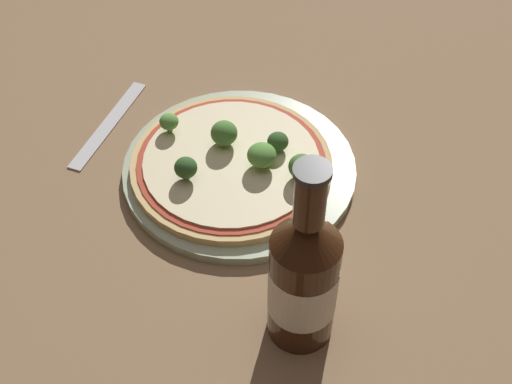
# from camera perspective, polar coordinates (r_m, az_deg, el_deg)

# --- Properties ---
(ground_plane) EXTENTS (3.00, 3.00, 0.00)m
(ground_plane) POSITION_cam_1_polar(r_m,az_deg,el_deg) (0.85, -0.12, 2.10)
(ground_plane) COLOR #846647
(plate) EXTENTS (0.27, 0.27, 0.01)m
(plate) POSITION_cam_1_polar(r_m,az_deg,el_deg) (0.84, -1.33, 1.84)
(plate) COLOR #A3B293
(plate) RESTS_ON ground_plane
(pizza) EXTENTS (0.24, 0.24, 0.01)m
(pizza) POSITION_cam_1_polar(r_m,az_deg,el_deg) (0.83, -1.98, 2.28)
(pizza) COLOR tan
(pizza) RESTS_ON plate
(broccoli_floret_0) EXTENTS (0.03, 0.03, 0.03)m
(broccoli_floret_0) POSITION_cam_1_polar(r_m,az_deg,el_deg) (0.80, 3.73, 2.09)
(broccoli_floret_0) COLOR #89A866
(broccoli_floret_0) RESTS_ON pizza
(broccoli_floret_1) EXTENTS (0.03, 0.03, 0.03)m
(broccoli_floret_1) POSITION_cam_1_polar(r_m,az_deg,el_deg) (0.81, 0.46, 2.97)
(broccoli_floret_1) COLOR #89A866
(broccoli_floret_1) RESTS_ON pizza
(broccoli_floret_2) EXTENTS (0.03, 0.03, 0.03)m
(broccoli_floret_2) POSITION_cam_1_polar(r_m,az_deg,el_deg) (0.83, -2.57, 4.72)
(broccoli_floret_2) COLOR #89A866
(broccoli_floret_2) RESTS_ON pizza
(broccoli_floret_3) EXTENTS (0.02, 0.02, 0.02)m
(broccoli_floret_3) POSITION_cam_1_polar(r_m,az_deg,el_deg) (0.83, 1.76, 4.05)
(broccoli_floret_3) COLOR #89A866
(broccoli_floret_3) RESTS_ON pizza
(broccoli_floret_4) EXTENTS (0.03, 0.03, 0.03)m
(broccoli_floret_4) POSITION_cam_1_polar(r_m,az_deg,el_deg) (0.80, -5.64, 1.93)
(broccoli_floret_4) COLOR #89A866
(broccoli_floret_4) RESTS_ON pizza
(broccoli_floret_5) EXTENTS (0.02, 0.02, 0.02)m
(broccoli_floret_5) POSITION_cam_1_polar(r_m,az_deg,el_deg) (0.86, -6.97, 5.60)
(broccoli_floret_5) COLOR #89A866
(broccoli_floret_5) RESTS_ON pizza
(beer_bottle) EXTENTS (0.06, 0.06, 0.22)m
(beer_bottle) POSITION_cam_1_polar(r_m,az_deg,el_deg) (0.65, 3.83, -6.80)
(beer_bottle) COLOR #381E0F
(beer_bottle) RESTS_ON ground_plane
(fork) EXTENTS (0.07, 0.17, 0.00)m
(fork) POSITION_cam_1_polar(r_m,az_deg,el_deg) (0.92, -11.70, 5.38)
(fork) COLOR silver
(fork) RESTS_ON ground_plane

